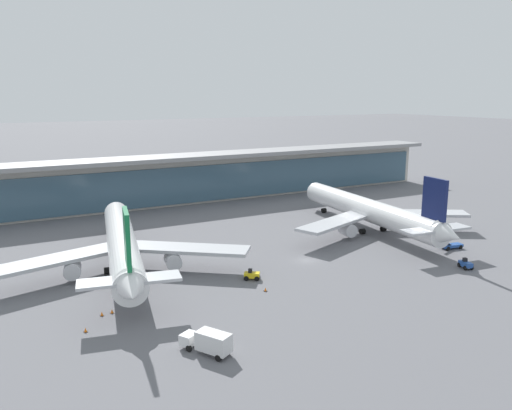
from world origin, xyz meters
TOP-DOWN VIEW (x-y plane):
  - ground_plane at (0.00, 0.00)m, footprint 1200.00×1200.00m
  - airliner_left_stand at (-34.45, 12.38)m, footprint 46.97×61.95m
  - airliner_centre_stand at (26.87, 11.76)m, footprint 47.74×62.42m
  - service_truck_near_nose_blue at (32.51, -8.67)m, footprint 6.93×2.63m
  - service_truck_under_wing_white at (-33.40, -26.04)m, footprint 5.56×7.50m
  - service_truck_mid_apron_yellow at (-15.20, -4.40)m, footprint 3.33×3.00m
  - service_truck_by_tail_blue at (24.40, -19.15)m, footprint 2.41×3.21m
  - terminal_building at (0.00, 66.54)m, footprint 185.30×12.80m
  - safety_cone_alpha at (-41.40, -7.01)m, footprint 0.62×0.62m
  - safety_cone_bravo at (-46.34, -11.75)m, footprint 0.62×0.62m
  - safety_cone_charlie at (-43.01, -7.22)m, footprint 0.62×0.62m
  - safety_cone_delta at (-15.88, -10.59)m, footprint 0.62×0.62m

SIDE VIEW (x-z plane):
  - ground_plane at x=0.00m, z-range 0.00..0.00m
  - safety_cone_alpha at x=-41.40m, z-range -0.03..0.67m
  - safety_cone_bravo at x=-46.34m, z-range -0.03..0.67m
  - safety_cone_charlie at x=-43.01m, z-range -0.03..0.67m
  - safety_cone_delta at x=-15.88m, z-range -0.03..0.67m
  - service_truck_near_nose_blue at x=32.51m, z-range -0.54..2.16m
  - service_truck_mid_apron_yellow at x=-15.20m, z-range -0.15..1.90m
  - service_truck_by_tail_blue at x=24.40m, z-range -0.15..1.90m
  - service_truck_under_wing_white at x=-33.40m, z-range 0.14..3.24m
  - airliner_left_stand at x=-34.45m, z-range -3.08..13.54m
  - airliner_centre_stand at x=26.87m, z-range -3.08..13.54m
  - terminal_building at x=0.00m, z-range 0.27..15.47m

